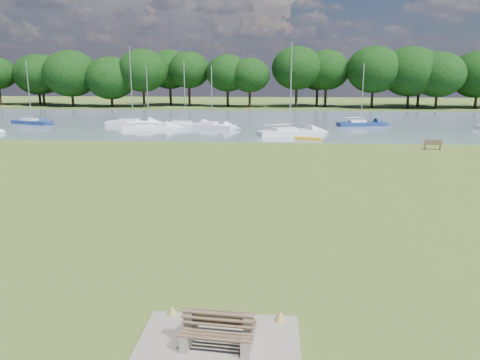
# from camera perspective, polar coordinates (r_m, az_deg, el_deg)

# --- Properties ---
(ground) EXTENTS (220.00, 220.00, 0.00)m
(ground) POSITION_cam_1_polar(r_m,az_deg,el_deg) (25.66, 0.98, -2.64)
(ground) COLOR olive
(river) EXTENTS (220.00, 40.00, 0.10)m
(river) POSITION_cam_1_polar(r_m,az_deg,el_deg) (67.05, 2.97, 7.08)
(river) COLOR slate
(river) RESTS_ON ground
(far_bank) EXTENTS (220.00, 20.00, 0.40)m
(far_bank) POSITION_cam_1_polar(r_m,az_deg,el_deg) (96.93, 3.35, 8.90)
(far_bank) COLOR #4C6626
(far_bank) RESTS_ON ground
(concrete_pad) EXTENTS (4.20, 3.20, 0.10)m
(concrete_pad) POSITION_cam_1_polar(r_m,az_deg,el_deg) (12.77, -2.67, -19.59)
(concrete_pad) COLOR gray
(concrete_pad) RESTS_ON ground
(bench_pair) EXTENTS (1.95, 1.26, 1.00)m
(bench_pair) POSITION_cam_1_polar(r_m,az_deg,el_deg) (12.53, -2.70, -17.83)
(bench_pair) COLOR gray
(bench_pair) RESTS_ON concrete_pad
(riverbank_bench) EXTENTS (1.57, 0.71, 0.93)m
(riverbank_bench) POSITION_cam_1_polar(r_m,az_deg,el_deg) (46.29, 22.46, 4.01)
(riverbank_bench) COLOR brown
(riverbank_bench) RESTS_ON ground
(kayak) EXTENTS (2.89, 1.65, 0.28)m
(kayak) POSITION_cam_1_polar(r_m,az_deg,el_deg) (49.27, 8.32, 5.03)
(kayak) COLOR gold
(kayak) RESTS_ON river
(tree_line) EXTENTS (132.74, 9.83, 11.90)m
(tree_line) POSITION_cam_1_polar(r_m,az_deg,el_deg) (92.86, 0.49, 13.09)
(tree_line) COLOR black
(tree_line) RESTS_ON far_bank
(sailboat_0) EXTENTS (6.69, 3.68, 7.45)m
(sailboat_0) POSITION_cam_1_polar(r_m,az_deg,el_deg) (58.69, -11.13, 6.43)
(sailboat_0) COLOR silver
(sailboat_0) RESTS_ON river
(sailboat_1) EXTENTS (6.32, 2.91, 7.99)m
(sailboat_1) POSITION_cam_1_polar(r_m,az_deg,el_deg) (63.53, 14.46, 6.82)
(sailboat_1) COLOR navy
(sailboat_1) RESTS_ON river
(sailboat_2) EXTENTS (6.20, 3.57, 8.37)m
(sailboat_2) POSITION_cam_1_polar(r_m,az_deg,el_deg) (69.61, -24.08, 6.61)
(sailboat_2) COLOR navy
(sailboat_2) RESTS_ON river
(sailboat_3) EXTENTS (6.25, 3.96, 7.62)m
(sailboat_3) POSITION_cam_1_polar(r_m,az_deg,el_deg) (58.98, -3.48, 6.76)
(sailboat_3) COLOR silver
(sailboat_3) RESTS_ON river
(sailboat_4) EXTENTS (7.55, 4.63, 10.04)m
(sailboat_4) POSITION_cam_1_polar(r_m,az_deg,el_deg) (52.65, 6.01, 6.02)
(sailboat_4) COLOR silver
(sailboat_4) RESTS_ON river
(sailboat_5) EXTENTS (7.31, 2.96, 10.13)m
(sailboat_5) POSITION_cam_1_polar(r_m,az_deg,el_deg) (63.53, -12.97, 6.96)
(sailboat_5) COLOR silver
(sailboat_5) RESTS_ON river
(sailboat_7) EXTENTS (7.18, 2.60, 8.17)m
(sailboat_7) POSITION_cam_1_polar(r_m,az_deg,el_deg) (60.75, -6.74, 6.84)
(sailboat_7) COLOR silver
(sailboat_7) RESTS_ON river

